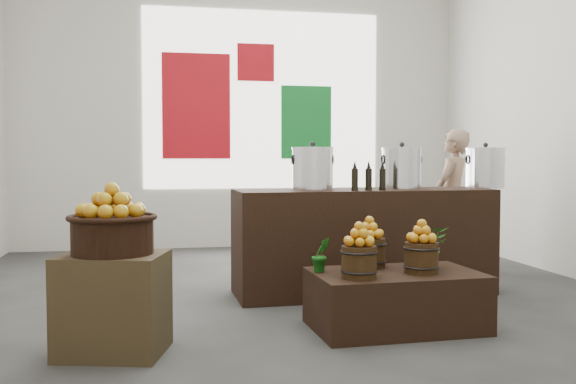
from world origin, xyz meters
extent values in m
plane|color=#3E3E3B|center=(0.00, 0.00, 0.00)|extent=(7.00, 7.00, 0.00)
cube|color=beige|center=(0.00, 3.50, 2.00)|extent=(6.00, 0.04, 4.00)
cube|color=white|center=(0.30, 3.48, 2.00)|extent=(3.20, 0.02, 2.40)
cube|color=#AD0D17|center=(-0.60, 3.47, 1.90)|extent=(0.90, 0.04, 1.40)
cube|color=#117027|center=(0.90, 3.47, 1.70)|extent=(0.70, 0.04, 1.00)
cube|color=#AD0D17|center=(0.20, 3.47, 2.50)|extent=(0.50, 0.04, 0.50)
cube|color=#493822|center=(-1.34, -1.15, 0.31)|extent=(0.72, 0.64, 0.62)
cylinder|color=black|center=(-1.34, -1.15, 0.73)|extent=(0.49, 0.49, 0.22)
cube|color=black|center=(0.57, -0.93, 0.20)|extent=(1.20, 0.77, 0.40)
cylinder|color=#38240F|center=(0.25, -1.11, 0.51)|extent=(0.23, 0.23, 0.22)
cylinder|color=#38240F|center=(0.73, -1.01, 0.51)|extent=(0.23, 0.23, 0.22)
cylinder|color=#38240F|center=(0.45, -0.72, 0.51)|extent=(0.23, 0.23, 0.22)
imported|color=#135C13|center=(0.87, -0.81, 0.56)|extent=(0.33, 0.31, 0.30)
imported|color=#135C13|center=(0.06, -0.83, 0.53)|extent=(0.16, 0.14, 0.24)
cube|color=black|center=(0.71, 0.27, 0.47)|extent=(2.29, 0.79, 0.93)
cylinder|color=silver|center=(0.25, 0.26, 1.11)|extent=(0.35, 0.35, 0.35)
cylinder|color=silver|center=(1.07, 0.28, 1.11)|extent=(0.35, 0.35, 0.35)
cylinder|color=silver|center=(1.90, 0.30, 1.11)|extent=(0.35, 0.35, 0.35)
imported|color=#917159|center=(2.10, 1.42, 0.76)|extent=(0.65, 0.65, 1.52)
camera|label=1|loc=(-1.02, -5.19, 1.20)|focal=40.00mm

